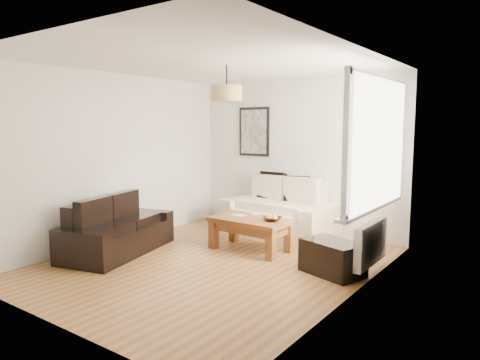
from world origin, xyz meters
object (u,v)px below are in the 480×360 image
Objects in this scene: loveseat_cream at (279,209)px; ottoman at (333,258)px; coffee_table at (251,234)px; sofa_leather at (118,227)px.

loveseat_cream is 1.97m from ottoman.
loveseat_cream is 1.01m from coffee_table.
loveseat_cream is 1.57× the size of coffee_table.
sofa_leather is (-1.38, -2.18, -0.08)m from loveseat_cream.
loveseat_cream is 1.05× the size of sofa_leather.
sofa_leather is at bearing -141.04° from coffee_table.
ottoman is at bearing -86.81° from sofa_leather.
coffee_table reaches higher than ottoman.
sofa_leather reaches higher than ottoman.
loveseat_cream reaches higher than coffee_table.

